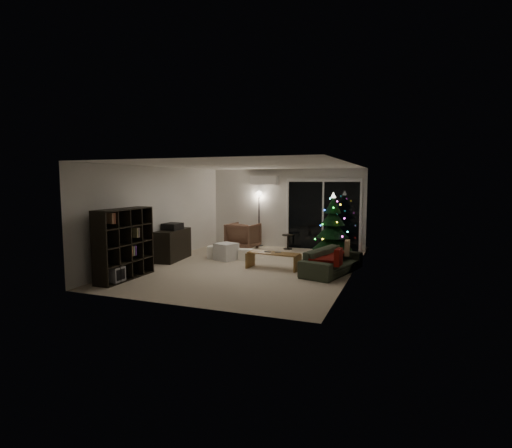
{
  "coord_description": "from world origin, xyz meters",
  "views": [
    {
      "loc": [
        3.65,
        -8.98,
        2.12
      ],
      "look_at": [
        0.1,
        0.3,
        1.05
      ],
      "focal_mm": 28.0,
      "sensor_mm": 36.0,
      "label": 1
    }
  ],
  "objects_px": {
    "christmas_tree": "(333,225)",
    "media_cabinet": "(173,245)",
    "bookshelf": "(117,243)",
    "sofa": "(332,261)",
    "coffee_table": "(273,261)",
    "armchair": "(243,236)"
  },
  "relations": [
    {
      "from": "sofa",
      "to": "christmas_tree",
      "type": "height_order",
      "value": "christmas_tree"
    },
    {
      "from": "media_cabinet",
      "to": "armchair",
      "type": "xyz_separation_m",
      "value": [
        1.1,
        2.29,
        -0.0
      ]
    },
    {
      "from": "media_cabinet",
      "to": "sofa",
      "type": "bearing_deg",
      "value": -6.85
    },
    {
      "from": "armchair",
      "to": "sofa",
      "type": "relative_size",
      "value": 0.47
    },
    {
      "from": "sofa",
      "to": "coffee_table",
      "type": "relative_size",
      "value": 1.51
    },
    {
      "from": "armchair",
      "to": "sofa",
      "type": "height_order",
      "value": "armchair"
    },
    {
      "from": "armchair",
      "to": "media_cabinet",
      "type": "bearing_deg",
      "value": 69.02
    },
    {
      "from": "bookshelf",
      "to": "media_cabinet",
      "type": "distance_m",
      "value": 2.22
    },
    {
      "from": "bookshelf",
      "to": "sofa",
      "type": "relative_size",
      "value": 0.8
    },
    {
      "from": "bookshelf",
      "to": "christmas_tree",
      "type": "relative_size",
      "value": 0.85
    },
    {
      "from": "bookshelf",
      "to": "media_cabinet",
      "type": "height_order",
      "value": "bookshelf"
    },
    {
      "from": "sofa",
      "to": "coffee_table",
      "type": "distance_m",
      "value": 1.41
    },
    {
      "from": "coffee_table",
      "to": "christmas_tree",
      "type": "relative_size",
      "value": 0.7
    },
    {
      "from": "armchair",
      "to": "christmas_tree",
      "type": "distance_m",
      "value": 2.9
    },
    {
      "from": "sofa",
      "to": "coffee_table",
      "type": "bearing_deg",
      "value": 108.28
    },
    {
      "from": "media_cabinet",
      "to": "christmas_tree",
      "type": "xyz_separation_m",
      "value": [
        3.94,
        2.0,
        0.5
      ]
    },
    {
      "from": "media_cabinet",
      "to": "bookshelf",
      "type": "bearing_deg",
      "value": -96.44
    },
    {
      "from": "media_cabinet",
      "to": "coffee_table",
      "type": "distance_m",
      "value": 2.91
    },
    {
      "from": "media_cabinet",
      "to": "christmas_tree",
      "type": "relative_size",
      "value": 0.72
    },
    {
      "from": "christmas_tree",
      "to": "media_cabinet",
      "type": "bearing_deg",
      "value": -153.05
    },
    {
      "from": "bookshelf",
      "to": "coffee_table",
      "type": "bearing_deg",
      "value": 15.07
    },
    {
      "from": "sofa",
      "to": "christmas_tree",
      "type": "bearing_deg",
      "value": 25.05
    }
  ]
}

